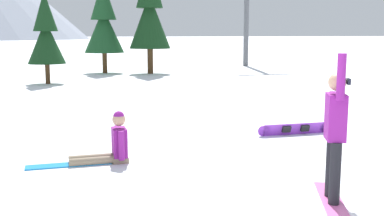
{
  "coord_description": "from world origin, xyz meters",
  "views": [
    {
      "loc": [
        -2.16,
        -4.35,
        2.3
      ],
      "look_at": [
        0.39,
        3.43,
        1.0
      ],
      "focal_mm": 43.81,
      "sensor_mm": 36.0,
      "label": 1
    }
  ],
  "objects_px": {
    "loose_snowboard_far_spare": "(295,129)",
    "pine_tree_short": "(46,33)",
    "snowboarder_midground": "(109,145)",
    "pine_tree_broad": "(150,11)",
    "pine_tree_leaning": "(104,22)",
    "snowboarder_foreground": "(335,133)"
  },
  "relations": [
    {
      "from": "pine_tree_leaning",
      "to": "pine_tree_short",
      "type": "xyz_separation_m",
      "value": [
        -3.35,
        -5.24,
        -0.67
      ]
    },
    {
      "from": "snowboarder_foreground",
      "to": "snowboarder_midground",
      "type": "bearing_deg",
      "value": 131.52
    },
    {
      "from": "pine_tree_leaning",
      "to": "snowboarder_foreground",
      "type": "bearing_deg",
      "value": -89.91
    },
    {
      "from": "loose_snowboard_far_spare",
      "to": "pine_tree_broad",
      "type": "bearing_deg",
      "value": 87.81
    },
    {
      "from": "pine_tree_broad",
      "to": "pine_tree_short",
      "type": "bearing_deg",
      "value": -145.21
    },
    {
      "from": "snowboarder_foreground",
      "to": "pine_tree_broad",
      "type": "bearing_deg",
      "value": 83.52
    },
    {
      "from": "pine_tree_leaning",
      "to": "pine_tree_short",
      "type": "distance_m",
      "value": 6.26
    },
    {
      "from": "loose_snowboard_far_spare",
      "to": "pine_tree_broad",
      "type": "height_order",
      "value": "pine_tree_broad"
    },
    {
      "from": "snowboarder_foreground",
      "to": "pine_tree_broad",
      "type": "height_order",
      "value": "pine_tree_broad"
    },
    {
      "from": "loose_snowboard_far_spare",
      "to": "pine_tree_leaning",
      "type": "bearing_deg",
      "value": 95.53
    },
    {
      "from": "pine_tree_short",
      "to": "pine_tree_leaning",
      "type": "bearing_deg",
      "value": 57.42
    },
    {
      "from": "pine_tree_broad",
      "to": "pine_tree_short",
      "type": "height_order",
      "value": "pine_tree_broad"
    },
    {
      "from": "pine_tree_leaning",
      "to": "snowboarder_midground",
      "type": "bearing_deg",
      "value": -97.5
    },
    {
      "from": "snowboarder_foreground",
      "to": "pine_tree_leaning",
      "type": "distance_m",
      "value": 22.75
    },
    {
      "from": "pine_tree_leaning",
      "to": "pine_tree_broad",
      "type": "relative_size",
      "value": 0.83
    },
    {
      "from": "snowboarder_midground",
      "to": "loose_snowboard_far_spare",
      "type": "relative_size",
      "value": 0.98
    },
    {
      "from": "loose_snowboard_far_spare",
      "to": "pine_tree_short",
      "type": "bearing_deg",
      "value": 111.02
    },
    {
      "from": "snowboarder_midground",
      "to": "pine_tree_short",
      "type": "xyz_separation_m",
      "value": [
        -0.76,
        14.45,
        2.0
      ]
    },
    {
      "from": "pine_tree_leaning",
      "to": "pine_tree_short",
      "type": "bearing_deg",
      "value": -122.58
    },
    {
      "from": "loose_snowboard_far_spare",
      "to": "snowboarder_foreground",
      "type": "bearing_deg",
      "value": -113.88
    },
    {
      "from": "snowboarder_midground",
      "to": "snowboarder_foreground",
      "type": "bearing_deg",
      "value": -48.48
    },
    {
      "from": "snowboarder_foreground",
      "to": "pine_tree_short",
      "type": "height_order",
      "value": "pine_tree_short"
    }
  ]
}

